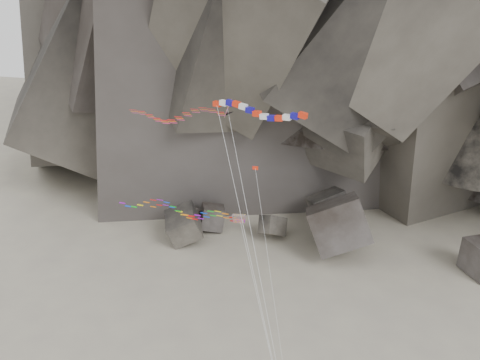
% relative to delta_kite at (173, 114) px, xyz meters
% --- Properties ---
extents(boulder_field, '(56.71, 17.92, 10.60)m').
position_rel_delta_kite_xyz_m(boulder_field, '(11.58, 27.05, -25.32)').
color(boulder_field, '#47423F').
rests_on(boulder_field, ground).
extents(delta_kite, '(20.73, 16.79, 28.39)m').
position_rel_delta_kite_xyz_m(delta_kite, '(0.00, 0.00, 0.00)').
color(delta_kite, red).
rests_on(delta_kite, ground).
extents(banner_kite, '(11.43, 14.64, 28.60)m').
position_rel_delta_kite_xyz_m(banner_kite, '(8.91, -2.77, 1.41)').
color(banner_kite, red).
rests_on(banner_kite, ground).
extents(parafoil_kite, '(22.87, 15.39, 17.18)m').
position_rel_delta_kite_xyz_m(parafoil_kite, '(-0.26, -0.50, -9.86)').
color(parafoil_kite, gold).
rests_on(parafoil_kite, ground).
extents(pennant_kite, '(7.60, 13.97, 22.40)m').
position_rel_delta_kite_xyz_m(pennant_kite, '(10.35, -5.12, -9.94)').
color(pennant_kite, red).
rests_on(pennant_kite, ground).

